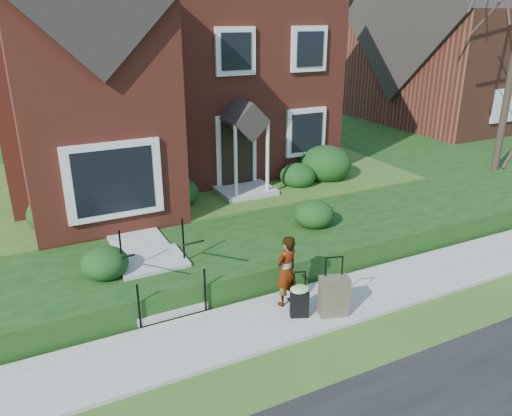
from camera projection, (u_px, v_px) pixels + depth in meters
ground at (308, 311)px, 9.96m from camera, size 120.00×120.00×0.00m
sidewalk at (308, 309)px, 9.95m from camera, size 60.00×1.60×0.08m
terrace at (249, 151)px, 20.62m from camera, size 44.00×20.00×0.60m
walkway at (123, 219)px, 12.85m from camera, size 1.20×6.00×0.06m
main_house at (148, 24)px, 15.99m from camera, size 10.40×10.20×9.40m
neighbour_house at (471, 22)px, 23.97m from camera, size 9.40×8.00×9.20m
front_steps at (158, 277)px, 10.28m from camera, size 1.40×2.02×1.50m
foundation_shrubs at (234, 184)px, 14.03m from camera, size 9.74×4.75×1.19m
woman at (286, 271)px, 9.82m from camera, size 0.62×0.49×1.48m
suitcase_black at (300, 299)px, 9.54m from camera, size 0.48×0.44×0.94m
suitcase_olive at (334, 296)px, 9.58m from camera, size 0.62×0.45×1.20m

